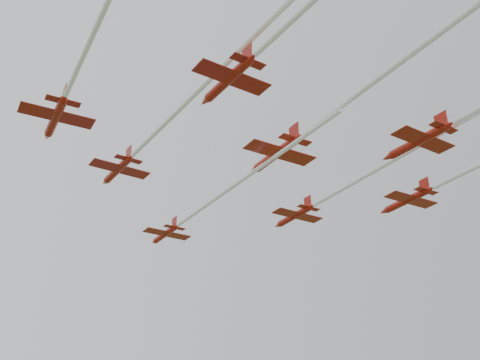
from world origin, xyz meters
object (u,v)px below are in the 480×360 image
jet_row2_right (357,181)px  jet_row3_right (455,177)px  jet_row3_left (87,50)px  jet_row4_left (301,12)px  jet_row3_mid (346,102)px  jet_lead (200,210)px  jet_row2_left (170,118)px

jet_row2_right → jet_row3_right: bearing=-46.9°
jet_row3_left → jet_row4_left: size_ratio=1.12×
jet_row3_left → jet_row3_right: (51.45, 2.10, 0.43)m
jet_row4_left → jet_row3_mid: bearing=36.6°
jet_lead → jet_row3_right: bearing=-50.6°
jet_row4_left → jet_row2_right: bearing=40.1°
jet_lead → jet_row3_right: (24.41, -28.19, -0.34)m
jet_row2_left → jet_row3_left: bearing=-142.7°
jet_row2_left → jet_row3_right: (37.98, -9.18, -2.33)m
jet_row2_left → jet_row3_left: (-13.46, -11.28, -2.76)m
jet_row3_left → jet_row3_right: bearing=5.2°
jet_lead → jet_row4_left: jet_lead is taller
jet_row2_left → jet_row4_left: 26.73m
jet_lead → jet_row2_right: (15.38, -18.76, 0.86)m
jet_row2_right → jet_row3_right: (9.03, -9.44, -1.19)m
jet_row2_right → jet_row3_mid: size_ratio=0.97×
jet_row3_left → jet_row3_right: 51.49m
jet_row3_left → jet_row2_right: bearing=18.1°
jet_row2_right → jet_row3_left: bearing=-165.4°
jet_row2_right → jet_row4_left: bearing=-137.8°
jet_row2_left → jet_row2_right: 28.97m
jet_row3_mid → jet_row3_right: size_ratio=1.40×
jet_row4_left → jet_lead: bearing=70.8°
jet_row3_left → jet_row4_left: 20.41m
jet_row2_right → jet_row3_left: 43.98m
jet_row2_left → jet_row2_right: size_ratio=1.04×
jet_row4_left → jet_row2_left: bearing=87.5°
jet_row2_right → jet_row3_right: jet_row2_right is taller
jet_row2_left → jet_row4_left: size_ratio=1.27×
jet_lead → jet_row3_right: size_ratio=1.17×
jet_row2_left → jet_row3_right: jet_row2_left is taller
jet_row2_left → jet_row4_left: (0.14, -26.46, -3.82)m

